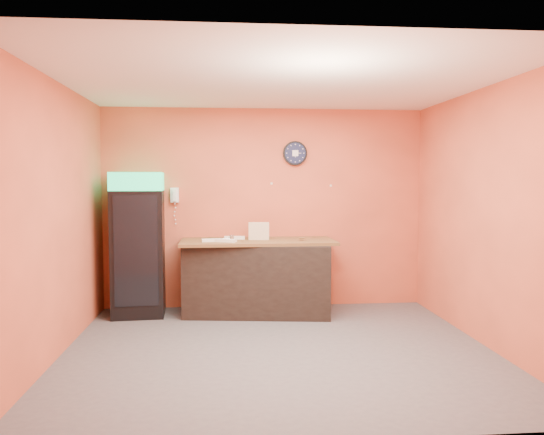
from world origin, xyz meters
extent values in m
plane|color=#47474C|center=(0.00, 0.00, 0.00)|extent=(4.50, 4.50, 0.00)
cube|color=#E36240|center=(0.00, 2.00, 1.40)|extent=(4.50, 0.02, 2.80)
cube|color=#E36240|center=(-2.25, 0.00, 1.40)|extent=(0.02, 4.00, 2.80)
cube|color=#E36240|center=(2.25, 0.00, 1.40)|extent=(0.02, 4.00, 2.80)
cube|color=white|center=(0.00, 0.00, 2.80)|extent=(4.50, 4.00, 0.02)
cube|color=black|center=(-1.71, 1.65, 0.83)|extent=(0.71, 0.71, 1.66)
cube|color=#16C36F|center=(-1.71, 1.65, 1.78)|extent=(0.71, 0.71, 0.24)
cube|color=black|center=(-1.73, 1.31, 0.90)|extent=(0.55, 0.06, 1.42)
cube|color=black|center=(-0.12, 1.58, 0.48)|extent=(2.00, 1.09, 0.96)
cylinder|color=black|center=(0.43, 1.98, 2.18)|extent=(0.34, 0.05, 0.34)
cylinder|color=#0F1433|center=(0.43, 1.95, 2.18)|extent=(0.29, 0.01, 0.29)
cube|color=white|center=(0.43, 1.94, 2.18)|extent=(0.08, 0.00, 0.08)
cube|color=white|center=(-1.25, 1.96, 1.59)|extent=(0.11, 0.06, 0.20)
cube|color=white|center=(-1.25, 1.91, 1.59)|extent=(0.05, 0.04, 0.17)
cube|color=brown|center=(-0.12, 1.58, 0.98)|extent=(2.06, 0.89, 0.04)
cube|color=beige|center=(-0.11, 1.61, 1.02)|extent=(0.28, 0.11, 0.06)
cube|color=beige|center=(-0.11, 1.61, 1.08)|extent=(0.28, 0.11, 0.06)
cube|color=beige|center=(-0.11, 1.61, 1.14)|extent=(0.28, 0.11, 0.06)
cube|color=beige|center=(-0.11, 1.61, 1.20)|extent=(0.28, 0.11, 0.06)
cube|color=white|center=(-0.74, 1.44, 1.01)|extent=(0.26, 0.13, 0.04)
cube|color=white|center=(-0.55, 1.38, 1.01)|extent=(0.28, 0.20, 0.04)
cube|color=white|center=(-0.43, 1.70, 1.02)|extent=(0.28, 0.12, 0.04)
cylinder|color=silver|center=(-0.47, 1.64, 1.03)|extent=(0.07, 0.07, 0.07)
camera|label=1|loc=(-0.55, -5.48, 1.79)|focal=35.00mm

